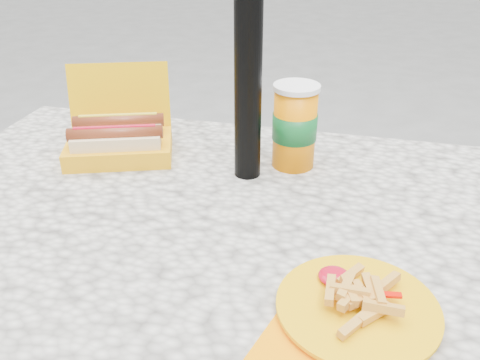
# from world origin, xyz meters

# --- Properties ---
(picnic_table) EXTENTS (1.20, 0.80, 0.75)m
(picnic_table) POSITION_xyz_m (0.00, 0.00, 0.64)
(picnic_table) COLOR beige
(picnic_table) RESTS_ON ground
(hotdog_box) EXTENTS (0.26, 0.24, 0.17)m
(hotdog_box) POSITION_xyz_m (-0.28, 0.18, 0.79)
(hotdog_box) COLOR #E5A402
(hotdog_box) RESTS_ON picnic_table
(fries_plate) EXTENTS (0.24, 0.30, 0.04)m
(fries_plate) POSITION_xyz_m (0.22, -0.19, 0.76)
(fries_plate) COLOR #FF8B00
(fries_plate) RESTS_ON picnic_table
(soda_cup) EXTENTS (0.09, 0.09, 0.17)m
(soda_cup) POSITION_xyz_m (0.08, 0.22, 0.83)
(soda_cup) COLOR #FF8500
(soda_cup) RESTS_ON picnic_table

